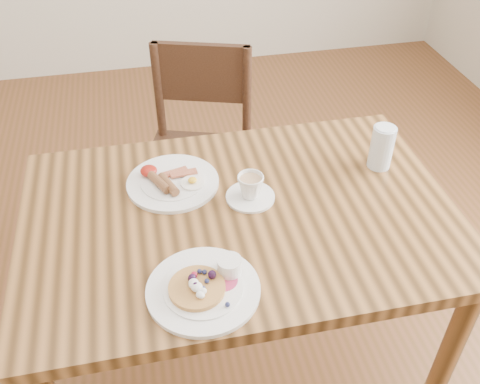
{
  "coord_description": "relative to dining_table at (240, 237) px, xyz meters",
  "views": [
    {
      "loc": [
        -0.23,
        -1.08,
        1.73
      ],
      "look_at": [
        0.0,
        0.0,
        0.82
      ],
      "focal_mm": 40.0,
      "sensor_mm": 36.0,
      "label": 1
    }
  ],
  "objects": [
    {
      "name": "ground",
      "position": [
        0.0,
        0.0,
        -0.65
      ],
      "size": [
        5.0,
        5.0,
        0.0
      ],
      "primitive_type": "plane",
      "color": "brown",
      "rests_on": "ground"
    },
    {
      "name": "dining_table",
      "position": [
        0.0,
        0.0,
        0.0
      ],
      "size": [
        1.2,
        0.8,
        0.75
      ],
      "color": "brown",
      "rests_on": "ground"
    },
    {
      "name": "chair_far",
      "position": [
        -0.02,
        0.7,
        -0.16
      ],
      "size": [
        0.53,
        0.53,
        0.88
      ],
      "rotation": [
        0.0,
        0.0,
        2.83
      ],
      "color": "#3C2315",
      "rests_on": "ground"
    },
    {
      "name": "pancake_plate",
      "position": [
        -0.14,
        -0.26,
        0.11
      ],
      "size": [
        0.27,
        0.27,
        0.06
      ],
      "color": "white",
      "rests_on": "dining_table"
    },
    {
      "name": "breakfast_plate",
      "position": [
        -0.17,
        0.16,
        0.11
      ],
      "size": [
        0.27,
        0.27,
        0.04
      ],
      "color": "white",
      "rests_on": "dining_table"
    },
    {
      "name": "teacup_saucer",
      "position": [
        0.04,
        0.05,
        0.13
      ],
      "size": [
        0.14,
        0.14,
        0.08
      ],
      "color": "white",
      "rests_on": "dining_table"
    },
    {
      "name": "water_glass",
      "position": [
        0.46,
        0.12,
        0.17
      ],
      "size": [
        0.07,
        0.07,
        0.14
      ],
      "primitive_type": "cylinder",
      "color": "silver",
      "rests_on": "dining_table"
    }
  ]
}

